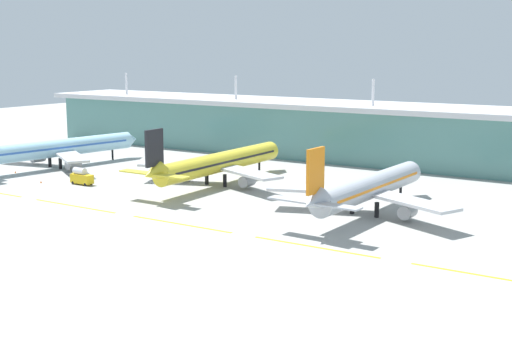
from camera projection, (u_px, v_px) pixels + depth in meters
name	position (u px, v px, depth m)	size (l,w,h in m)	color
ground_plane	(213.00, 218.00, 160.90)	(600.00, 600.00, 0.00)	#9E9E99
terminal_building	(378.00, 133.00, 240.40)	(288.00, 34.00, 28.97)	slate
airliner_nearest	(58.00, 148.00, 229.38)	(48.08, 63.89, 18.90)	#9ED1EA
airliner_near_middle	(219.00, 163.00, 199.84)	(48.80, 65.11, 18.90)	yellow
airliner_far_middle	(368.00, 188.00, 163.80)	(48.76, 59.41, 18.90)	#ADB2BC
taxiway_stripe_mid_west	(74.00, 206.00, 173.58)	(28.00, 0.70, 0.04)	yellow
taxiway_stripe_centre	(181.00, 224.00, 155.59)	(28.00, 0.70, 0.04)	yellow
taxiway_stripe_mid_east	(315.00, 247.00, 137.60)	(28.00, 0.70, 0.04)	yellow
taxiway_stripe_east	(489.00, 277.00, 119.60)	(28.00, 0.70, 0.04)	yellow
fuel_truck	(81.00, 177.00, 200.83)	(7.22, 2.73, 4.95)	gold
safety_cone_nose_front	(15.00, 172.00, 219.91)	(0.56, 0.56, 0.70)	orange
safety_cone_right_wingtip	(41.00, 182.00, 203.46)	(0.56, 0.56, 0.70)	orange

